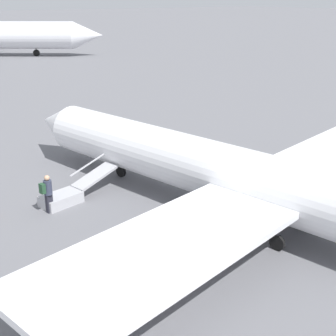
# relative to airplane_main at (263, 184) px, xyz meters

# --- Properties ---
(ground_plane) EXTENTS (600.00, 600.00, 0.00)m
(ground_plane) POSITION_rel_airplane_main_xyz_m (0.89, 0.18, -1.94)
(ground_plane) COLOR slate
(airplane_main) EXTENTS (29.21, 22.46, 6.50)m
(airplane_main) POSITION_rel_airplane_main_xyz_m (0.00, 0.00, 0.00)
(airplane_main) COLOR white
(airplane_main) RESTS_ON ground
(boarding_stairs) EXTENTS (1.81, 4.13, 1.64)m
(boarding_stairs) POSITION_rel_airplane_main_xyz_m (7.00, 5.29, -1.58)
(boarding_stairs) COLOR #B2B2B7
(boarding_stairs) RESTS_ON ground
(passenger) EXTENTS (0.39, 0.56, 1.74)m
(passenger) POSITION_rel_airplane_main_xyz_m (6.44, 6.46, -0.94)
(passenger) COLOR #23232D
(passenger) RESTS_ON ground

